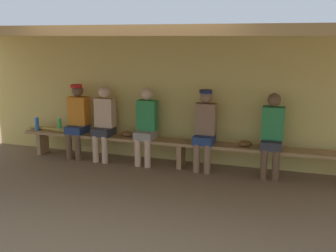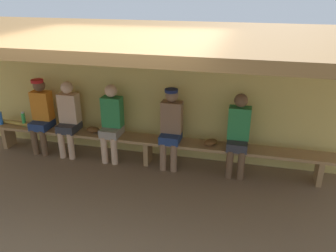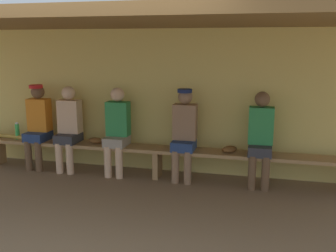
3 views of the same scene
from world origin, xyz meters
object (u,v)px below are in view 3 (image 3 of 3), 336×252
object	(u,v)px
water_bottle_blue	(17,131)
player_shirtless_tan	(68,125)
baseball_glove_dark_brown	(96,140)
player_in_red	(184,130)
player_in_white	(261,135)
baseball_bat	(4,136)
baseball_glove_worn	(230,149)
player_rightmost	(117,128)
bench	(157,152)
player_with_sunglasses	(38,123)

from	to	relation	value
water_bottle_blue	player_shirtless_tan	bearing A→B (deg)	1.55
water_bottle_blue	baseball_glove_dark_brown	distance (m)	1.34
player_shirtless_tan	baseball_glove_dark_brown	world-z (taller)	player_shirtless_tan
player_shirtless_tan	player_in_red	world-z (taller)	player_in_red
player_in_white	baseball_bat	world-z (taller)	player_in_white
water_bottle_blue	baseball_glove_dark_brown	bearing A→B (deg)	2.20
baseball_glove_worn	player_rightmost	bearing A→B (deg)	132.58
player_rightmost	player_in_red	bearing A→B (deg)	0.03
player_shirtless_tan	baseball_bat	world-z (taller)	player_shirtless_tan
player_in_red	player_in_white	world-z (taller)	player_in_red
baseball_bat	player_in_red	bearing A→B (deg)	6.39
player_in_white	baseball_glove_worn	distance (m)	0.48
bench	player_shirtless_tan	size ratio (longest dim) A/B	4.49
player_in_white	water_bottle_blue	distance (m)	3.83
water_bottle_blue	player_in_white	bearing A→B (deg)	0.36
bench	water_bottle_blue	world-z (taller)	water_bottle_blue
player_with_sunglasses	player_in_white	xyz separation A→B (m)	(3.46, -0.00, -0.02)
bench	player_rightmost	xyz separation A→B (m)	(-0.63, 0.00, 0.34)
player_with_sunglasses	player_in_red	distance (m)	2.38
bench	player_with_sunglasses	bearing A→B (deg)	179.90
player_shirtless_tan	player_in_white	size ratio (longest dim) A/B	1.00
baseball_bat	bench	bearing A→B (deg)	6.32
bench	player_shirtless_tan	bearing A→B (deg)	179.88
bench	baseball_glove_dark_brown	size ratio (longest dim) A/B	25.00
player_in_red	water_bottle_blue	distance (m)	2.75
player_rightmost	baseball_glove_dark_brown	world-z (taller)	player_rightmost
player_in_red	water_bottle_blue	world-z (taller)	player_in_red
bench	player_in_red	size ratio (longest dim) A/B	4.46
player_rightmost	water_bottle_blue	xyz separation A→B (m)	(-1.71, -0.02, -0.14)
bench	baseball_glove_worn	world-z (taller)	baseball_glove_worn
player_in_red	player_rightmost	world-z (taller)	player_in_red
player_in_red	water_bottle_blue	bearing A→B (deg)	-179.48
baseball_glove_dark_brown	baseball_glove_worn	distance (m)	2.07
baseball_bat	player_rightmost	bearing A→B (deg)	6.41
player_shirtless_tan	player_in_white	xyz separation A→B (m)	(2.93, 0.00, 0.00)
player_shirtless_tan	bench	bearing A→B (deg)	-0.12
player_in_white	player_rightmost	bearing A→B (deg)	180.00
bench	baseball_glove_dark_brown	xyz separation A→B (m)	(-1.00, 0.03, 0.12)
player_rightmost	baseball_bat	bearing A→B (deg)	-179.91
player_in_white	water_bottle_blue	size ratio (longest dim) A/B	4.87
bench	baseball_glove_dark_brown	bearing A→B (deg)	178.28
player_shirtless_tan	baseball_glove_worn	distance (m)	2.52
baseball_glove_dark_brown	player_in_red	bearing A→B (deg)	9.69
bench	baseball_bat	size ratio (longest dim) A/B	7.06
baseball_glove_worn	baseball_bat	distance (m)	3.68
player_shirtless_tan	baseball_glove_worn	xyz separation A→B (m)	(2.51, 0.00, -0.22)
player_with_sunglasses	water_bottle_blue	size ratio (longest dim) A/B	4.91
player_shirtless_tan	player_with_sunglasses	world-z (taller)	player_with_sunglasses
player_in_red	baseball_glove_worn	distance (m)	0.70
player_shirtless_tan	player_in_white	world-z (taller)	same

